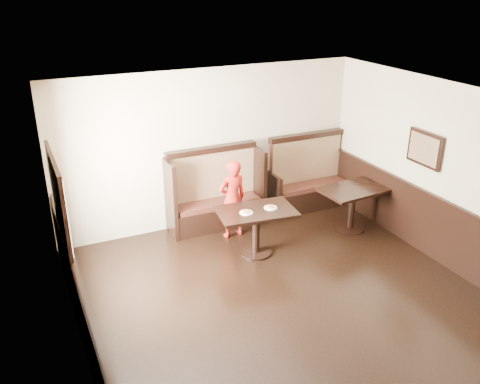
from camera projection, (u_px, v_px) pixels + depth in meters
ground at (313, 329)px, 6.55m from camera, size 7.00×7.00×0.00m
room_shell at (284, 279)px, 6.41m from camera, size 7.00×7.00×7.00m
booth_main at (215, 198)px, 9.09m from camera, size 1.75×0.72×1.45m
booth_neighbor at (308, 183)px, 9.86m from camera, size 1.65×0.72×1.45m
table_main at (256, 220)px, 8.10m from camera, size 1.30×0.90×0.78m
table_neighbor at (352, 199)px, 8.91m from camera, size 1.18×0.82×0.78m
child at (232, 199)px, 8.63m from camera, size 0.54×0.38×1.39m
pizza_plate_left at (246, 212)px, 7.93m from camera, size 0.21×0.21×0.04m
pizza_plate_right at (270, 207)px, 8.10m from camera, size 0.21×0.21×0.04m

